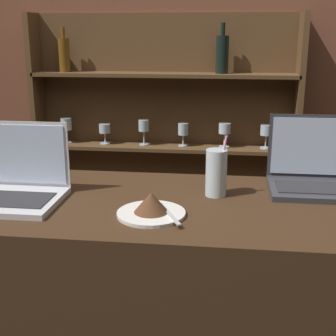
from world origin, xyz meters
The scene contains 6 objects.
back_wall centered at (0.00, 1.65, 1.35)m, with size 7.00×0.06×2.70m.
back_shelf centered at (-0.11, 1.57, 0.85)m, with size 1.49×0.18×1.63m.
laptop_near centered at (-0.41, 0.27, 1.07)m, with size 0.30×0.25×0.23m.
laptop_far centered at (0.53, 0.49, 1.08)m, with size 0.30×0.23×0.24m.
cake_plate centered at (0.03, 0.19, 1.05)m, with size 0.20×0.20×0.07m.
water_glass centered at (0.21, 0.38, 1.10)m, with size 0.07×0.07×0.20m.
Camera 1 is at (0.23, -1.04, 1.53)m, focal length 50.00 mm.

